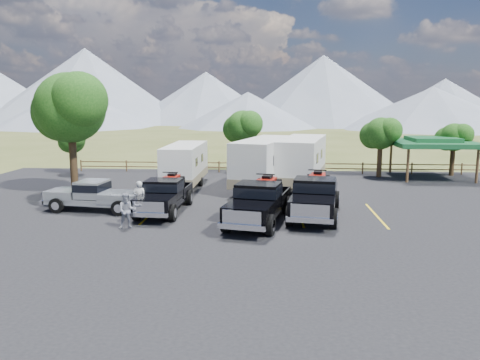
# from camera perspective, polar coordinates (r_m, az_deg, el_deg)

# --- Properties ---
(ground) EXTENTS (320.00, 320.00, 0.00)m
(ground) POSITION_cam_1_polar(r_m,az_deg,el_deg) (21.38, 2.62, -6.77)
(ground) COLOR #485022
(ground) RESTS_ON ground
(asphalt_lot) EXTENTS (44.00, 34.00, 0.04)m
(asphalt_lot) POSITION_cam_1_polar(r_m,az_deg,el_deg) (24.27, 2.78, -4.72)
(asphalt_lot) COLOR black
(asphalt_lot) RESTS_ON ground
(stall_lines) EXTENTS (12.12, 5.50, 0.01)m
(stall_lines) POSITION_cam_1_polar(r_m,az_deg,el_deg) (25.23, 2.82, -4.11)
(stall_lines) COLOR yellow
(stall_lines) RESTS_ON asphalt_lot
(tree_big_nw) EXTENTS (5.54, 5.18, 7.84)m
(tree_big_nw) POSITION_cam_1_polar(r_m,az_deg,el_deg) (32.25, -20.05, 8.29)
(tree_big_nw) COLOR #312213
(tree_big_nw) RESTS_ON ground
(tree_ne_a) EXTENTS (3.11, 2.92, 4.76)m
(tree_ne_a) POSITION_cam_1_polar(r_m,az_deg,el_deg) (38.57, 16.75, 5.44)
(tree_ne_a) COLOR #312213
(tree_ne_a) RESTS_ON ground
(tree_ne_b) EXTENTS (2.77, 2.59, 4.27)m
(tree_ne_b) POSITION_cam_1_polar(r_m,az_deg,el_deg) (41.29, 24.59, 4.74)
(tree_ne_b) COLOR #312213
(tree_ne_b) RESTS_ON ground
(tree_north) EXTENTS (3.46, 3.24, 5.25)m
(tree_north) POSITION_cam_1_polar(r_m,az_deg,el_deg) (39.66, 0.32, 6.46)
(tree_north) COLOR #312213
(tree_north) RESTS_ON ground
(tree_nw_small) EXTENTS (2.59, 2.43, 3.85)m
(tree_nw_small) POSITION_cam_1_polar(r_m,az_deg,el_deg) (41.09, -19.80, 4.53)
(tree_nw_small) COLOR #312213
(tree_nw_small) RESTS_ON ground
(rail_fence) EXTENTS (36.12, 0.12, 1.00)m
(rail_fence) POSITION_cam_1_polar(r_m,az_deg,el_deg) (39.42, 6.13, 1.67)
(rail_fence) COLOR brown
(rail_fence) RESTS_ON ground
(pavilion) EXTENTS (6.20, 6.20, 3.22)m
(pavilion) POSITION_cam_1_polar(r_m,az_deg,el_deg) (39.70, 22.39, 4.23)
(pavilion) COLOR brown
(pavilion) RESTS_ON ground
(mountain_range) EXTENTS (209.00, 71.00, 20.00)m
(mountain_range) POSITION_cam_1_polar(r_m,az_deg,el_deg) (126.75, 0.22, 10.47)
(mountain_range) COLOR slate
(mountain_range) RESTS_ON ground
(rig_left) EXTENTS (2.34, 6.12, 2.02)m
(rig_left) POSITION_cam_1_polar(r_m,az_deg,el_deg) (25.81, -9.12, -1.71)
(rig_left) COLOR black
(rig_left) RESTS_ON asphalt_lot
(rig_center) EXTENTS (3.46, 7.01, 2.24)m
(rig_center) POSITION_cam_1_polar(r_m,az_deg,el_deg) (23.34, 2.40, -2.53)
(rig_center) COLOR black
(rig_center) RESTS_ON asphalt_lot
(rig_right) EXTENTS (3.23, 7.08, 2.28)m
(rig_right) POSITION_cam_1_polar(r_m,az_deg,el_deg) (24.83, 9.15, -1.86)
(rig_right) COLOR black
(rig_right) RESTS_ON asphalt_lot
(trailer_left) EXTENTS (2.30, 8.55, 2.98)m
(trailer_left) POSITION_cam_1_polar(r_m,az_deg,el_deg) (33.02, -6.71, 1.85)
(trailer_left) COLOR white
(trailer_left) RESTS_ON asphalt_lot
(trailer_center) EXTENTS (4.56, 9.84, 3.43)m
(trailer_center) POSITION_cam_1_polar(r_m,az_deg,el_deg) (32.05, 3.00, 2.10)
(trailer_center) COLOR white
(trailer_center) RESTS_ON asphalt_lot
(trailer_right) EXTENTS (4.11, 9.93, 3.44)m
(trailer_right) POSITION_cam_1_polar(r_m,az_deg,el_deg) (33.12, 7.56, 2.28)
(trailer_right) COLOR white
(trailer_right) RESTS_ON asphalt_lot
(pickup_silver) EXTENTS (5.74, 2.43, 1.68)m
(pickup_silver) POSITION_cam_1_polar(r_m,az_deg,el_deg) (26.92, -17.26, -1.77)
(pickup_silver) COLOR #989CA0
(pickup_silver) RESTS_ON asphalt_lot
(person_a) EXTENTS (0.74, 0.53, 1.89)m
(person_a) POSITION_cam_1_polar(r_m,az_deg,el_deg) (24.98, -12.15, -2.24)
(person_a) COLOR silver
(person_a) RESTS_ON asphalt_lot
(person_b) EXTENTS (0.99, 0.86, 1.72)m
(person_b) POSITION_cam_1_polar(r_m,az_deg,el_deg) (22.77, -13.62, -3.67)
(person_b) COLOR gray
(person_b) RESTS_ON asphalt_lot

